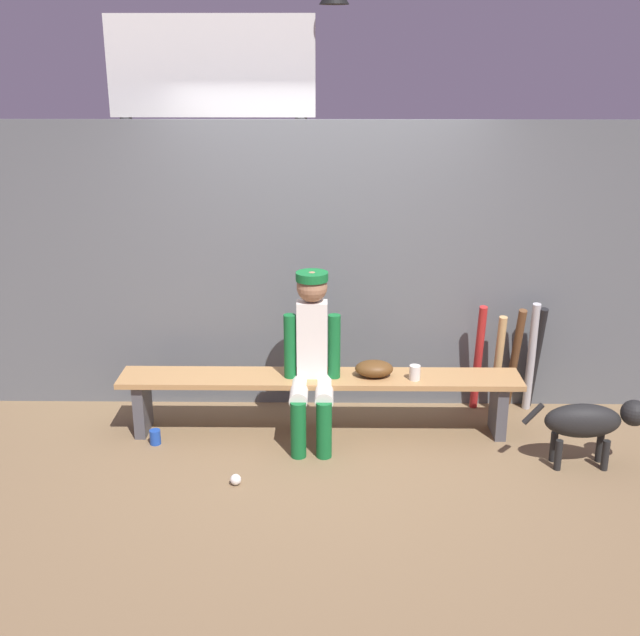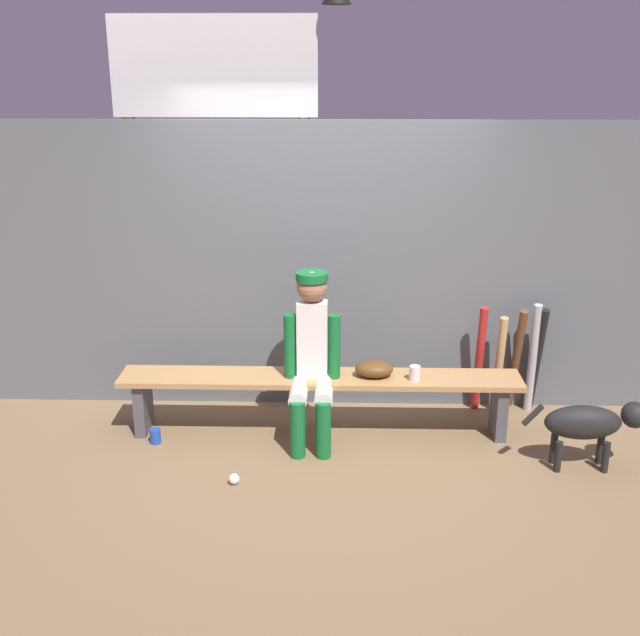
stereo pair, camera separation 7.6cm
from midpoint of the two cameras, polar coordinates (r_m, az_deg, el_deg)
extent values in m
plane|color=brown|center=(5.99, 0.37, -8.26)|extent=(30.00, 30.00, 0.00)
cube|color=#595E63|center=(6.10, 0.50, 3.58)|extent=(5.31, 0.03, 2.25)
cube|color=#AD7F4C|center=(5.81, 0.38, -4.40)|extent=(2.96, 0.36, 0.04)
cube|color=#4C4C51|center=(6.07, -12.34, -6.16)|extent=(0.08, 0.29, 0.42)
cube|color=#4C4C51|center=(6.02, 13.19, -6.42)|extent=(0.08, 0.29, 0.42)
cube|color=silver|center=(5.69, -0.19, -1.56)|extent=(0.22, 0.13, 0.57)
sphere|color=#9E7051|center=(5.57, -0.19, 2.27)|extent=(0.22, 0.22, 0.22)
cylinder|color=#14662D|center=(5.55, -0.19, 3.03)|extent=(0.23, 0.23, 0.06)
cylinder|color=silver|center=(5.64, -1.16, -5.32)|extent=(0.13, 0.38, 0.13)
cylinder|color=#14662D|center=(5.56, -1.24, -8.08)|extent=(0.11, 0.11, 0.42)
cylinder|color=#14662D|center=(5.70, -1.80, -2.08)|extent=(0.09, 0.09, 0.49)
cylinder|color=silver|center=(5.64, 0.67, -5.35)|extent=(0.13, 0.38, 0.13)
cylinder|color=#14662D|center=(5.56, 0.63, -8.11)|extent=(0.11, 0.11, 0.42)
cylinder|color=#14662D|center=(5.69, 1.42, -2.12)|extent=(0.09, 0.09, 0.49)
ellipsoid|color=#593819|center=(5.78, 4.32, -3.70)|extent=(0.28, 0.20, 0.12)
cylinder|color=#B22323|center=(6.27, 11.81, -2.93)|extent=(0.07, 0.20, 0.90)
cylinder|color=tan|center=(6.30, 13.19, -3.32)|extent=(0.08, 0.16, 0.81)
cylinder|color=brown|center=(6.38, 14.35, -2.90)|extent=(0.09, 0.26, 0.86)
cylinder|color=black|center=(6.39, 15.77, -2.91)|extent=(0.09, 0.24, 0.88)
cylinder|color=#B7B7BC|center=(6.36, 15.48, -2.84)|extent=(0.08, 0.17, 0.91)
sphere|color=white|center=(5.33, -5.82, -11.53)|extent=(0.07, 0.07, 0.07)
cylinder|color=#1E47AD|center=(5.93, -11.48, -8.37)|extent=(0.08, 0.08, 0.11)
cylinder|color=silver|center=(5.75, 7.26, -3.99)|extent=(0.08, 0.08, 0.11)
cylinder|color=#3F3F42|center=(7.15, -12.71, 5.17)|extent=(0.10, 0.10, 2.21)
cylinder|color=#3F3F42|center=(6.93, -0.82, 5.22)|extent=(0.10, 0.10, 2.21)
cube|color=white|center=(6.82, -7.36, 17.65)|extent=(1.71, 0.08, 0.81)
ellipsoid|color=black|center=(5.66, 18.87, -7.17)|extent=(0.52, 0.20, 0.24)
sphere|color=black|center=(5.75, 22.19, -6.52)|extent=(0.18, 0.18, 0.18)
cylinder|color=black|center=(5.55, 15.55, -6.79)|extent=(0.15, 0.04, 0.16)
cylinder|color=black|center=(5.86, 19.98, -8.90)|extent=(0.05, 0.05, 0.22)
cylinder|color=black|center=(5.76, 20.34, -9.44)|extent=(0.05, 0.05, 0.22)
cylinder|color=black|center=(5.77, 16.93, -9.02)|extent=(0.05, 0.05, 0.22)
cylinder|color=black|center=(5.67, 17.24, -9.57)|extent=(0.05, 0.05, 0.22)
camera|label=1|loc=(0.04, -89.61, 0.13)|focal=44.17mm
camera|label=2|loc=(0.04, 90.39, -0.13)|focal=44.17mm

